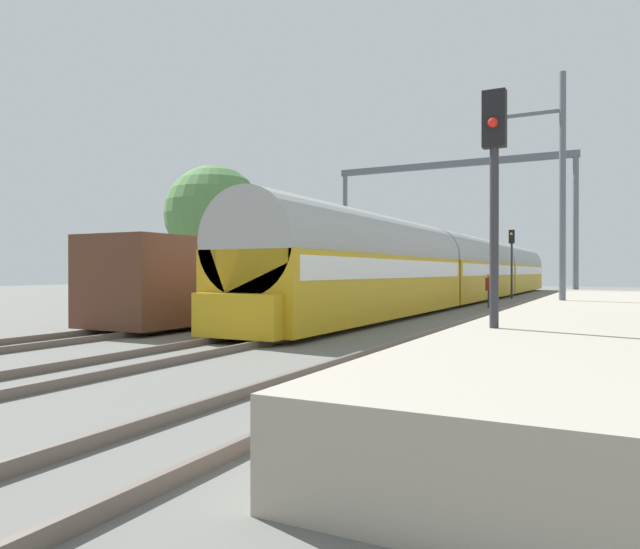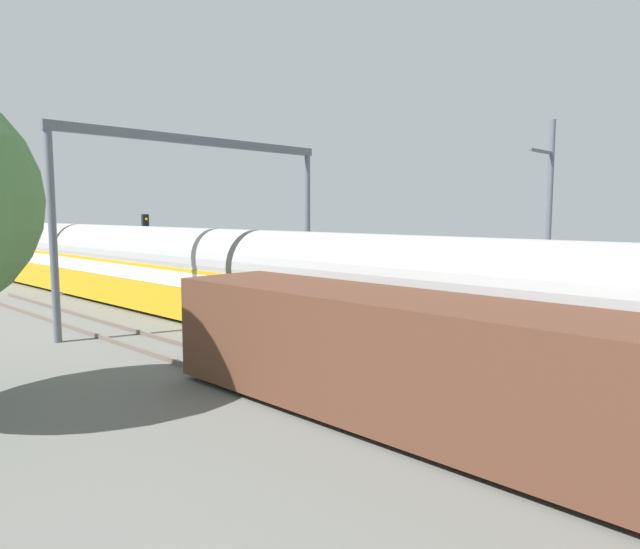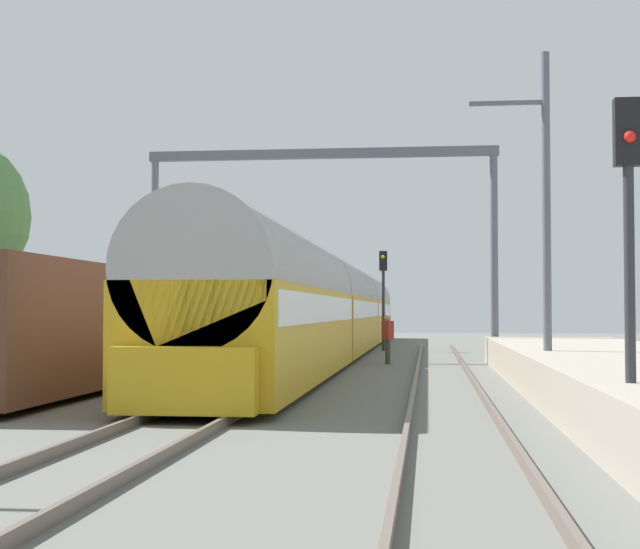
{
  "view_description": "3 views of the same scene",
  "coord_description": "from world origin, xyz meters",
  "px_view_note": "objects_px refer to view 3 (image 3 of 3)",
  "views": [
    {
      "loc": [
        8.37,
        -15.58,
        1.8
      ],
      "look_at": [
        0.0,
        0.69,
        1.7
      ],
      "focal_mm": 32.93,
      "sensor_mm": 36.0,
      "label": 1
    },
    {
      "loc": [
        -14.39,
        -4.68,
        4.67
      ],
      "look_at": [
        -0.45,
        8.82,
        2.56
      ],
      "focal_mm": 32.33,
      "sensor_mm": 36.0,
      "label": 2
    },
    {
      "loc": [
        3.95,
        -19.07,
        1.85
      ],
      "look_at": [
        0.0,
        15.96,
        3.17
      ],
      "focal_mm": 54.0,
      "sensor_mm": 36.0,
      "label": 3
    }
  ],
  "objects_px": {
    "passenger_train": "(333,307)",
    "catenary_gantry": "(321,207)",
    "railway_signal_near": "(629,223)",
    "person_crossing": "(388,334)",
    "railway_signal_far": "(383,286)",
    "freight_car": "(71,327)"
  },
  "relations": [
    {
      "from": "passenger_train",
      "to": "catenary_gantry",
      "type": "distance_m",
      "value": 5.83
    },
    {
      "from": "passenger_train",
      "to": "person_crossing",
      "type": "distance_m",
      "value": 7.24
    },
    {
      "from": "railway_signal_near",
      "to": "catenary_gantry",
      "type": "relative_size",
      "value": 0.36
    },
    {
      "from": "railway_signal_near",
      "to": "railway_signal_far",
      "type": "relative_size",
      "value": 1.02
    },
    {
      "from": "person_crossing",
      "to": "railway_signal_far",
      "type": "relative_size",
      "value": 0.38
    },
    {
      "from": "railway_signal_near",
      "to": "railway_signal_far",
      "type": "distance_m",
      "value": 31.1
    },
    {
      "from": "passenger_train",
      "to": "catenary_gantry",
      "type": "xyz_separation_m",
      "value": [
        0.0,
        -4.5,
        3.7
      ]
    },
    {
      "from": "passenger_train",
      "to": "freight_car",
      "type": "xyz_separation_m",
      "value": [
        -4.34,
        -18.24,
        -0.5
      ]
    },
    {
      "from": "person_crossing",
      "to": "railway_signal_far",
      "type": "bearing_deg",
      "value": -34.92
    },
    {
      "from": "freight_car",
      "to": "railway_signal_near",
      "type": "relative_size",
      "value": 2.79
    },
    {
      "from": "person_crossing",
      "to": "railway_signal_near",
      "type": "height_order",
      "value": "railway_signal_near"
    },
    {
      "from": "freight_car",
      "to": "catenary_gantry",
      "type": "relative_size",
      "value": 0.99
    },
    {
      "from": "passenger_train",
      "to": "catenary_gantry",
      "type": "height_order",
      "value": "catenary_gantry"
    },
    {
      "from": "railway_signal_far",
      "to": "catenary_gantry",
      "type": "relative_size",
      "value": 0.35
    },
    {
      "from": "railway_signal_near",
      "to": "catenary_gantry",
      "type": "xyz_separation_m",
      "value": [
        -6.58,
        22.37,
        2.68
      ]
    },
    {
      "from": "freight_car",
      "to": "railway_signal_far",
      "type": "xyz_separation_m",
      "value": [
        6.26,
        22.12,
        1.48
      ]
    },
    {
      "from": "person_crossing",
      "to": "railway_signal_near",
      "type": "distance_m",
      "value": 20.65
    },
    {
      "from": "passenger_train",
      "to": "person_crossing",
      "type": "height_order",
      "value": "passenger_train"
    },
    {
      "from": "railway_signal_near",
      "to": "passenger_train",
      "type": "bearing_deg",
      "value": 103.76
    },
    {
      "from": "passenger_train",
      "to": "railway_signal_near",
      "type": "relative_size",
      "value": 10.57
    },
    {
      "from": "railway_signal_far",
      "to": "person_crossing",
      "type": "bearing_deg",
      "value": -86.54
    },
    {
      "from": "catenary_gantry",
      "to": "railway_signal_far",
      "type": "bearing_deg",
      "value": 77.11
    }
  ]
}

